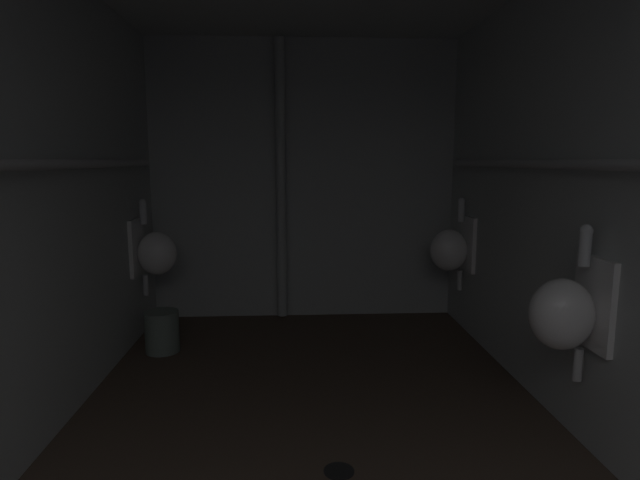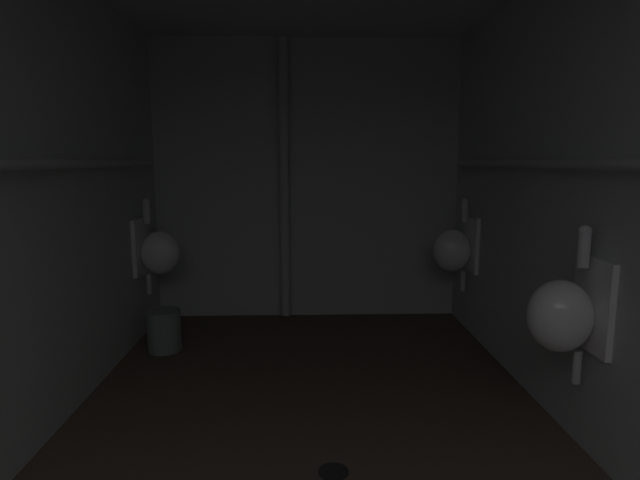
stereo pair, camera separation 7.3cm
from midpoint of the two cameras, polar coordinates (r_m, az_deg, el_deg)
name	(u,v)px [view 1 (the left image)]	position (r m, az deg, el deg)	size (l,w,h in m)	color
floor	(316,460)	(2.72, -1.27, -23.04)	(2.77, 4.63, 0.08)	#47382D
wall_left	(3,203)	(2.65, -32.13, 3.45)	(0.06, 4.63, 2.42)	#B2B7B5
wall_right	(609,200)	(2.72, 28.50, 3.84)	(0.06, 4.63, 2.42)	#B2B7B5
wall_back	(304,181)	(4.60, -2.27, 6.46)	(2.77, 0.06, 2.42)	#B2B7B5
urinal_left_mid	(154,252)	(4.23, -18.23, -1.26)	(0.32, 0.30, 0.76)	white
urinal_right_mid	(566,312)	(2.70, 24.72, -7.18)	(0.32, 0.30, 0.76)	white
urinal_right_far	(451,249)	(4.29, 13.78, -0.93)	(0.32, 0.30, 0.76)	white
supply_pipe_left	(24,165)	(2.62, -30.43, 7.12)	(0.06, 3.84, 0.06)	#B2B2B2
supply_pipe_right	(588,165)	(2.70, 26.67, 7.40)	(0.06, 3.86, 0.06)	#B2B2B2
standpipe_back_wall	(281,182)	(4.49, -4.78, 6.39)	(0.09, 0.09, 2.37)	#B2B7B5
floor_drain	(339,471)	(2.57, 1.20, -24.02)	(0.14, 0.14, 0.01)	black
waste_bin	(162,331)	(4.04, -17.47, -9.57)	(0.25, 0.25, 0.30)	slate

